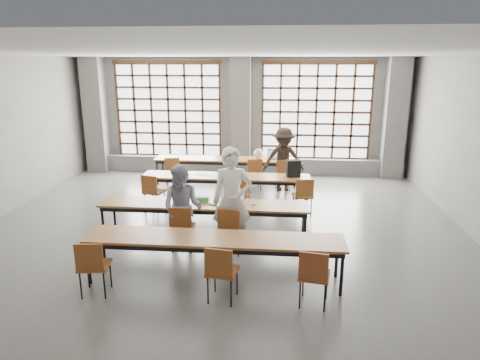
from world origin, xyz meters
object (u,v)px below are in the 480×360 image
Objects in this scene: chair_back_left at (173,169)px; chair_mid_left at (152,189)px; desk_row_a at (226,161)px; chair_mid_right at (303,193)px; chair_near_left at (92,263)px; green_box at (202,199)px; backpack at (293,168)px; desk_row_d at (214,241)px; chair_back_right at (284,172)px; phone at (212,205)px; desk_row_c at (204,206)px; red_pouch at (94,262)px; student_female at (183,208)px; mouse at (253,204)px; student_male at (232,201)px; laptop_back at (274,156)px; student_back at (284,159)px; chair_back_mid at (254,171)px; chair_front_left at (182,224)px; chair_mid_centre at (239,191)px; chair_front_right at (231,226)px; plastic_bag at (258,154)px; laptop_front at (234,199)px; chair_near_right at (314,272)px; chair_near_mid at (221,268)px.

chair_back_left is 1.87m from chair_mid_left.
chair_back_left is (-1.39, -0.63, -0.13)m from desk_row_a.
chair_mid_right is 1.00× the size of chair_near_left.
backpack is (1.81, 2.07, 0.15)m from green_box.
desk_row_d is 4.55× the size of chair_back_right.
phone reaches higher than desk_row_d.
backpack is at bearing 50.67° from desk_row_c.
desk_row_d is 20.00× the size of red_pouch.
green_box is (-0.05, 0.08, 0.11)m from desk_row_c.
student_female reaches higher than chair_mid_right.
mouse is at bearing 72.72° from desk_row_d.
laptop_back is at bearing 72.63° from student_male.
student_male is at bearing -61.89° from chair_back_left.
laptop_back is (-0.27, 0.74, 0.25)m from chair_back_right.
red_pouch is at bearing -124.50° from phone.
student_back reaches higher than desk_row_c.
student_male reaches higher than red_pouch.
chair_back_mid is (0.31, 4.98, -0.13)m from desk_row_d.
mouse is (1.25, 0.61, 0.21)m from chair_front_left.
desk_row_a is 6.27m from red_pouch.
chair_mid_centre is 1.56m from mouse.
backpack is (1.00, -1.20, 0.39)m from chair_back_mid.
student_male is (0.15, 1.13, 0.30)m from desk_row_d.
chair_mid_right is 3.02m from student_female.
chair_front_right is 4.40× the size of red_pouch.
plastic_bag reaches higher than chair_back_left.
chair_near_left is at bearing -127.60° from laptop_front.
chair_front_left reaches higher than desk_row_c.
desk_row_c is 0.60m from laptop_front.
backpack is (1.31, 3.78, 0.27)m from desk_row_d.
red_pouch is (-0.95, -1.55, -0.04)m from chair_front_left.
chair_back_mid is 5.88m from red_pouch.
student_male reaches higher than chair_near_right.
phone is (-0.36, -1.57, 0.20)m from chair_mid_centre.
mouse is (2.19, 2.24, 0.21)m from chair_near_left.
chair_back_mid reaches higher than desk_row_c.
desk_row_d is 2.08× the size of student_male.
student_female is at bearing 171.02° from student_male.
chair_mid_centre is at bearing -105.63° from laptop_back.
chair_mid_left is 3.79m from laptop_back.
chair_back_left is at bearing 179.98° from chair_back_right.
desk_row_d is at bearing -97.79° from chair_front_right.
desk_row_d is at bearing -80.09° from phone.
plastic_bag is at bearing 16.52° from chair_back_left.
plastic_bag is at bearing 78.06° from student_male.
chair_mid_centre is 2.72m from laptop_back.
chair_mid_left is 0.55× the size of student_female.
red_pouch is at bearing -87.93° from chair_back_left.
chair_mid_right is at bearing 70.31° from chair_near_mid.
chair_back_mid is at bearing -125.24° from laptop_back.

